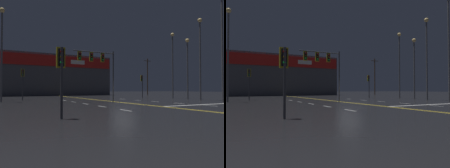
% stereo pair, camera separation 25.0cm
% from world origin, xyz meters
% --- Properties ---
extents(ground_plane, '(200.00, 200.00, 0.00)m').
position_xyz_m(ground_plane, '(0.00, 0.00, 0.00)').
color(ground_plane, black).
extents(road_markings, '(12.52, 60.00, 0.01)m').
position_xyz_m(road_markings, '(0.70, -1.00, 0.00)').
color(road_markings, gold).
rests_on(road_markings, ground).
extents(traffic_signal_median, '(4.72, 0.36, 5.65)m').
position_xyz_m(traffic_signal_median, '(-2.15, 1.95, 4.44)').
color(traffic_signal_median, '#38383D').
rests_on(traffic_signal_median, ground).
extents(traffic_signal_corner_northeast, '(0.42, 0.36, 3.70)m').
position_xyz_m(traffic_signal_corner_northeast, '(9.23, 9.38, 2.72)').
color(traffic_signal_corner_northeast, '#38383D').
rests_on(traffic_signal_corner_northeast, ground).
extents(traffic_signal_corner_southwest, '(0.42, 0.36, 3.40)m').
position_xyz_m(traffic_signal_corner_southwest, '(-9.10, -9.30, 2.49)').
color(traffic_signal_corner_southwest, '#38383D').
rests_on(traffic_signal_corner_southwest, ground).
extents(traffic_signal_corner_northwest, '(0.42, 0.36, 3.99)m').
position_xyz_m(traffic_signal_corner_northwest, '(-8.76, 10.09, 2.93)').
color(traffic_signal_corner_northwest, '#38383D').
rests_on(traffic_signal_corner_northwest, ground).
extents(streetlight_near_left, '(0.56, 0.56, 10.28)m').
position_xyz_m(streetlight_near_left, '(12.69, 6.02, 6.48)').
color(streetlight_near_left, '#59595E').
rests_on(streetlight_near_left, ground).
extents(streetlight_near_right, '(0.56, 0.56, 10.56)m').
position_xyz_m(streetlight_near_right, '(11.32, -0.32, 6.64)').
color(streetlight_near_right, '#59595E').
rests_on(streetlight_near_right, ground).
extents(streetlight_far_left, '(0.56, 0.56, 12.23)m').
position_xyz_m(streetlight_far_left, '(10.30, -4.13, 7.53)').
color(streetlight_far_left, '#59595E').
rests_on(streetlight_far_left, ground).
extents(streetlight_far_right, '(0.56, 0.56, 10.32)m').
position_xyz_m(streetlight_far_right, '(-11.24, 6.97, 6.51)').
color(streetlight_far_right, '#59595E').
rests_on(streetlight_far_right, ground).
extents(streetlight_far_median, '(0.56, 0.56, 8.72)m').
position_xyz_m(streetlight_far_median, '(12.57, 2.92, 5.63)').
color(streetlight_far_median, '#59595E').
rests_on(streetlight_far_median, ground).
extents(building_backdrop, '(25.16, 10.23, 9.01)m').
position_xyz_m(building_backdrop, '(0.00, 31.97, 4.52)').
color(building_backdrop, '#4C4C51').
rests_on(building_backdrop, ground).
extents(utility_pole_row, '(47.39, 0.26, 12.59)m').
position_xyz_m(utility_pole_row, '(-2.62, 26.01, 5.81)').
color(utility_pole_row, '#4C3828').
rests_on(utility_pole_row, ground).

